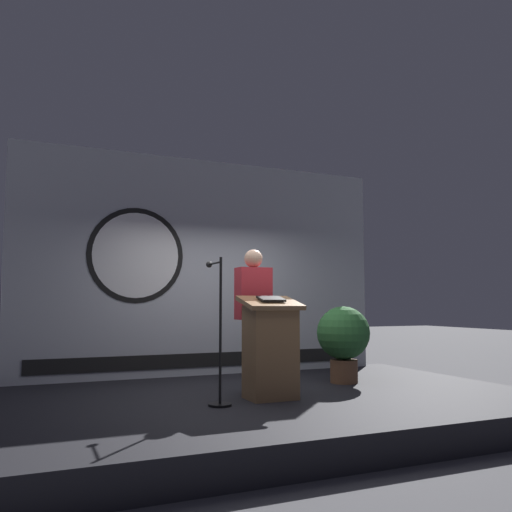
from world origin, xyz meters
TOP-DOWN VIEW (x-y plane):
  - ground_plane at (0.00, 0.00)m, footprint 40.00×40.00m
  - stage_platform at (0.00, 0.00)m, footprint 6.40×4.00m
  - banner_display at (-0.03, 1.85)m, footprint 5.51×0.12m
  - podium at (0.03, -0.30)m, footprint 0.64×0.50m
  - speaker_person at (0.03, 0.18)m, footprint 0.40×0.26m
  - microphone_stand at (-0.60, -0.39)m, footprint 0.24×0.54m
  - potted_plant at (1.41, 0.38)m, footprint 0.70×0.70m

SIDE VIEW (x-z plane):
  - ground_plane at x=0.00m, z-range 0.00..0.00m
  - stage_platform at x=0.00m, z-range 0.00..0.30m
  - microphone_stand at x=-0.60m, z-range 0.08..1.60m
  - podium at x=0.03m, z-range 0.29..1.41m
  - potted_plant at x=1.41m, z-range 0.40..1.40m
  - speaker_person at x=0.03m, z-range 0.32..2.00m
  - banner_display at x=-0.03m, z-range 0.29..3.47m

